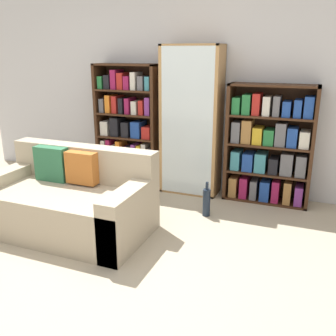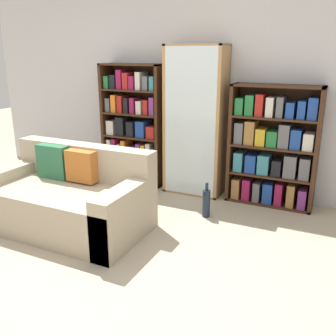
# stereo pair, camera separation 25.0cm
# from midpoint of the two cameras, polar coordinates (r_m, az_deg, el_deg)

# --- Properties ---
(ground_plane) EXTENTS (16.00, 16.00, 0.00)m
(ground_plane) POSITION_cam_midpoint_polar(r_m,az_deg,el_deg) (3.36, -13.85, -14.50)
(ground_plane) COLOR tan
(wall_back) EXTENTS (6.33, 0.06, 2.70)m
(wall_back) POSITION_cam_midpoint_polar(r_m,az_deg,el_deg) (4.89, 0.85, 12.73)
(wall_back) COLOR silver
(wall_back) RESTS_ON ground
(couch) EXTENTS (1.64, 0.90, 0.81)m
(couch) POSITION_cam_midpoint_polar(r_m,az_deg,el_deg) (3.94, -16.68, -5.03)
(couch) COLOR tan
(couch) RESTS_ON ground
(bookshelf_left) EXTENTS (0.87, 0.32, 1.60)m
(bookshelf_left) POSITION_cam_midpoint_polar(r_m,az_deg,el_deg) (5.09, -7.47, 6.03)
(bookshelf_left) COLOR #3D2314
(bookshelf_left) RESTS_ON ground
(display_cabinet) EXTENTS (0.73, 0.36, 1.83)m
(display_cabinet) POSITION_cam_midpoint_polar(r_m,az_deg,el_deg) (4.67, 2.08, 7.13)
(display_cabinet) COLOR #AD7F4C
(display_cabinet) RESTS_ON ground
(bookshelf_right) EXTENTS (1.00, 0.32, 1.40)m
(bookshelf_right) POSITION_cam_midpoint_polar(r_m,az_deg,el_deg) (4.52, 13.61, 3.07)
(bookshelf_right) COLOR #3D2314
(bookshelf_right) RESTS_ON ground
(wine_bottle) EXTENTS (0.08, 0.08, 0.39)m
(wine_bottle) POSITION_cam_midpoint_polar(r_m,az_deg,el_deg) (4.14, 4.16, -5.20)
(wine_bottle) COLOR #192333
(wine_bottle) RESTS_ON ground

